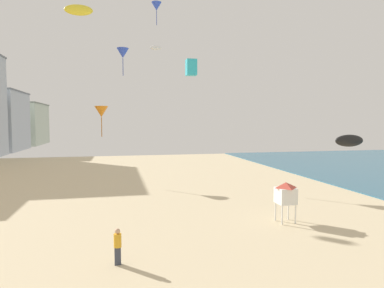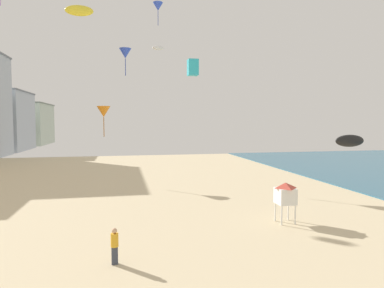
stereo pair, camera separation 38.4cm
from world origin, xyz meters
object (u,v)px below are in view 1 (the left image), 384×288
at_px(lifeguard_stand, 286,193).
at_px(kite_orange_delta_2, 101,112).
at_px(kite_flyer, 118,244).
at_px(kite_white_parafoil, 156,48).
at_px(kite_blue_delta, 156,6).
at_px(kite_cyan_box, 191,67).
at_px(kite_yellow_parafoil, 79,10).
at_px(kite_black_parafoil, 349,141).
at_px(kite_blue_delta_2, 123,53).

height_order(lifeguard_stand, kite_orange_delta_2, kite_orange_delta_2).
relative_size(kite_flyer, kite_white_parafoil, 1.21).
bearing_deg(kite_flyer, kite_blue_delta, -152.44).
xyz_separation_m(kite_white_parafoil, kite_orange_delta_2, (-6.11, -2.65, -7.50)).
distance_m(kite_orange_delta_2, kite_cyan_box, 10.69).
bearing_deg(kite_yellow_parafoil, kite_black_parafoil, -20.79).
distance_m(lifeguard_stand, kite_white_parafoil, 25.06).
height_order(lifeguard_stand, kite_white_parafoil, kite_white_parafoil).
xyz_separation_m(kite_flyer, kite_blue_delta_2, (0.86, 25.51, 13.32)).
xyz_separation_m(kite_flyer, lifeguard_stand, (10.37, 4.27, 0.92)).
height_order(kite_blue_delta, kite_cyan_box, kite_blue_delta).
bearing_deg(kite_yellow_parafoil, kite_cyan_box, 40.01).
height_order(kite_yellow_parafoil, kite_blue_delta_2, kite_blue_delta_2).
xyz_separation_m(kite_flyer, kite_white_parafoil, (4.60, 24.86, 13.98)).
bearing_deg(lifeguard_stand, kite_cyan_box, 111.84).
bearing_deg(lifeguard_stand, kite_yellow_parafoil, 165.80).
distance_m(kite_flyer, kite_blue_delta_2, 28.79).
distance_m(kite_yellow_parafoil, kite_orange_delta_2, 14.16).
bearing_deg(kite_blue_delta_2, kite_flyer, -91.94).
bearing_deg(kite_cyan_box, lifeguard_stand, -76.92).
height_order(kite_orange_delta_2, kite_cyan_box, kite_cyan_box).
relative_size(kite_white_parafoil, kite_orange_delta_2, 0.42).
relative_size(kite_black_parafoil, kite_white_parafoil, 1.44).
bearing_deg(kite_white_parafoil, kite_black_parafoil, -66.01).
relative_size(kite_blue_delta, kite_blue_delta_2, 0.66).
distance_m(kite_blue_delta, kite_cyan_box, 6.38).
bearing_deg(kite_blue_delta_2, kite_cyan_box, -50.60).
xyz_separation_m(kite_black_parafoil, kite_orange_delta_2, (-15.67, 18.82, 2.24)).
xyz_separation_m(kite_black_parafoil, kite_cyan_box, (-6.92, 14.35, 6.47)).
bearing_deg(kite_black_parafoil, kite_blue_delta_2, 121.01).
bearing_deg(kite_white_parafoil, kite_yellow_parafoil, -114.69).
relative_size(kite_yellow_parafoil, kite_orange_delta_2, 0.58).
distance_m(lifeguard_stand, kite_orange_delta_2, 22.23).
distance_m(kite_flyer, lifeguard_stand, 11.26).
relative_size(kite_white_parafoil, kite_cyan_box, 0.87).
height_order(kite_white_parafoil, kite_cyan_box, kite_white_parafoil).
relative_size(kite_black_parafoil, kite_blue_delta, 0.94).
distance_m(kite_black_parafoil, kite_cyan_box, 17.20).
xyz_separation_m(kite_yellow_parafoil, kite_blue_delta_2, (3.24, 15.84, 0.31)).
bearing_deg(kite_orange_delta_2, kite_yellow_parafoil, -93.97).
bearing_deg(kite_yellow_parafoil, lifeguard_stand, -22.96).
height_order(kite_blue_delta, kite_orange_delta_2, kite_blue_delta).
distance_m(kite_flyer, kite_blue_delta, 23.48).
distance_m(kite_white_parafoil, kite_cyan_box, 8.26).
distance_m(kite_black_parafoil, kite_blue_delta_2, 27.35).
distance_m(kite_orange_delta_2, kite_blue_delta_2, 7.95).
bearing_deg(kite_black_parafoil, kite_yellow_parafoil, 159.21).
bearing_deg(kite_flyer, kite_black_parafoil, 143.70).
bearing_deg(kite_black_parafoil, kite_orange_delta_2, 129.77).
distance_m(kite_flyer, kite_yellow_parafoil, 16.39).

